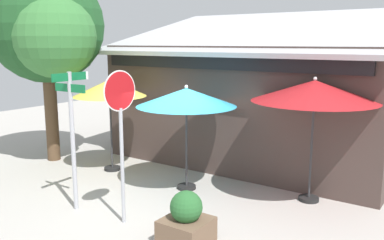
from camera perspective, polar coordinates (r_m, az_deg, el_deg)
ground_plane at (r=9.37m, az=-4.66°, el=-11.04°), size 28.00×28.00×0.10m
cafe_building at (r=12.58m, az=9.50°, el=2.93°), size 8.32×5.52×4.43m
street_sign_post at (r=8.64m, az=-16.19°, el=-0.87°), size 0.84×0.90×2.84m
stop_sign at (r=7.70m, az=-9.80°, el=0.13°), size 0.07×0.75×2.92m
patio_umbrella_mustard_left at (r=11.08m, az=-11.29°, el=4.23°), size 1.93×1.93×2.53m
patio_umbrella_teal_center at (r=9.41m, az=-0.79°, el=3.06°), size 2.30×2.30×2.46m
patio_umbrella_crimson_right at (r=9.01m, az=16.53°, el=3.78°), size 2.64×2.64×2.71m
shade_tree at (r=12.28m, az=-19.26°, el=11.82°), size 3.57×3.22×5.49m
sidewalk_planter at (r=7.30m, az=-0.79°, el=-13.76°), size 0.78×0.78×0.93m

